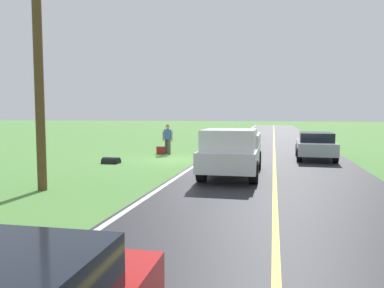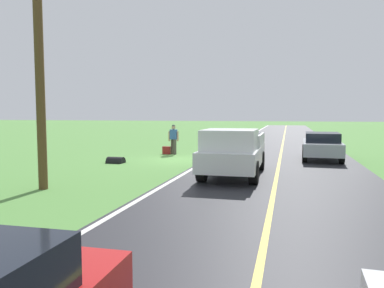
# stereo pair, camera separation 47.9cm
# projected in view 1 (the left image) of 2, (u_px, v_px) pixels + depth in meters

# --- Properties ---
(ground_plane) EXTENTS (200.00, 200.00, 0.00)m
(ground_plane) POSITION_uv_depth(u_px,v_px,m) (177.00, 160.00, 19.17)
(ground_plane) COLOR #568E42
(road_surface) EXTENTS (7.50, 120.00, 0.00)m
(road_surface) POSITION_uv_depth(u_px,v_px,m) (274.00, 163.00, 18.12)
(road_surface) COLOR #28282D
(road_surface) RESTS_ON ground
(lane_edge_line) EXTENTS (0.16, 117.60, 0.00)m
(lane_edge_line) POSITION_uv_depth(u_px,v_px,m) (202.00, 160.00, 18.88)
(lane_edge_line) COLOR silver
(lane_edge_line) RESTS_ON ground
(lane_centre_line) EXTENTS (0.14, 117.60, 0.00)m
(lane_centre_line) POSITION_uv_depth(u_px,v_px,m) (274.00, 162.00, 18.12)
(lane_centre_line) COLOR gold
(lane_centre_line) RESTS_ON ground
(hitchhiker_walking) EXTENTS (0.62, 0.51, 1.75)m
(hitchhiker_walking) POSITION_uv_depth(u_px,v_px,m) (168.00, 138.00, 21.76)
(hitchhiker_walking) COLOR #4C473D
(hitchhiker_walking) RESTS_ON ground
(suitcase_carried) EXTENTS (0.47, 0.22, 0.46)m
(suitcase_carried) POSITION_uv_depth(u_px,v_px,m) (161.00, 150.00, 21.82)
(suitcase_carried) COLOR maroon
(suitcase_carried) RESTS_ON ground
(pickup_truck_passing) EXTENTS (2.12, 5.41, 1.82)m
(pickup_truck_passing) POSITION_uv_depth(u_px,v_px,m) (232.00, 151.00, 14.14)
(pickup_truck_passing) COLOR silver
(pickup_truck_passing) RESTS_ON ground
(sedan_near_oncoming) EXTENTS (2.05, 4.46, 1.41)m
(sedan_near_oncoming) POSITION_uv_depth(u_px,v_px,m) (315.00, 145.00, 19.45)
(sedan_near_oncoming) COLOR #B2B7C1
(sedan_near_oncoming) RESTS_ON ground
(utility_pole_roadside) EXTENTS (0.28, 0.28, 8.00)m
(utility_pole_roadside) POSITION_uv_depth(u_px,v_px,m) (38.00, 60.00, 11.26)
(utility_pole_roadside) COLOR brown
(utility_pole_roadside) RESTS_ON ground
(drainage_culvert) EXTENTS (0.80, 0.60, 0.60)m
(drainage_culvert) POSITION_uv_depth(u_px,v_px,m) (111.00, 163.00, 17.80)
(drainage_culvert) COLOR black
(drainage_culvert) RESTS_ON ground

